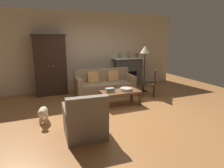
{
  "coord_description": "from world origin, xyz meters",
  "views": [
    {
      "loc": [
        -1.98,
        -4.53,
        1.89
      ],
      "look_at": [
        0.18,
        0.65,
        0.55
      ],
      "focal_mm": 31.24,
      "sensor_mm": 36.0,
      "label": 1
    }
  ],
  "objects_px": {
    "coffee_table": "(120,93)",
    "floor_lamp": "(145,52)",
    "fireplace": "(128,72)",
    "fruit_bowl": "(126,89)",
    "mantel_vase_jade": "(120,56)",
    "armchair_near_left": "(85,121)",
    "dog": "(43,113)",
    "mantel_vase_terracotta": "(128,55)",
    "couch": "(104,86)",
    "side_chair_wooden": "(151,81)",
    "armoire": "(50,65)",
    "book_stack": "(110,90)",
    "mantel_vase_slate": "(137,55)"
  },
  "relations": [
    {
      "from": "book_stack",
      "to": "mantel_vase_terracotta",
      "type": "relative_size",
      "value": 1.18
    },
    {
      "from": "fireplace",
      "to": "mantel_vase_slate",
      "type": "relative_size",
      "value": 7.54
    },
    {
      "from": "couch",
      "to": "fruit_bowl",
      "type": "height_order",
      "value": "couch"
    },
    {
      "from": "coffee_table",
      "to": "dog",
      "type": "distance_m",
      "value": 2.16
    },
    {
      "from": "mantel_vase_jade",
      "to": "armchair_near_left",
      "type": "height_order",
      "value": "mantel_vase_jade"
    },
    {
      "from": "book_stack",
      "to": "floor_lamp",
      "type": "height_order",
      "value": "floor_lamp"
    },
    {
      "from": "coffee_table",
      "to": "mantel_vase_slate",
      "type": "bearing_deg",
      "value": 50.21
    },
    {
      "from": "fruit_bowl",
      "to": "mantel_vase_jade",
      "type": "xyz_separation_m",
      "value": [
        0.72,
        2.02,
        0.76
      ]
    },
    {
      "from": "coffee_table",
      "to": "side_chair_wooden",
      "type": "bearing_deg",
      "value": 16.04
    },
    {
      "from": "mantel_vase_terracotta",
      "to": "armchair_near_left",
      "type": "distance_m",
      "value": 4.4
    },
    {
      "from": "mantel_vase_slate",
      "to": "armchair_near_left",
      "type": "height_order",
      "value": "mantel_vase_slate"
    },
    {
      "from": "couch",
      "to": "mantel_vase_terracotta",
      "type": "height_order",
      "value": "mantel_vase_terracotta"
    },
    {
      "from": "fireplace",
      "to": "book_stack",
      "type": "xyz_separation_m",
      "value": [
        -1.59,
        -1.99,
        -0.1
      ]
    },
    {
      "from": "mantel_vase_terracotta",
      "to": "floor_lamp",
      "type": "distance_m",
      "value": 1.01
    },
    {
      "from": "book_stack",
      "to": "mantel_vase_jade",
      "type": "relative_size",
      "value": 1.41
    },
    {
      "from": "fruit_bowl",
      "to": "side_chair_wooden",
      "type": "relative_size",
      "value": 0.37
    },
    {
      "from": "mantel_vase_terracotta",
      "to": "dog",
      "type": "bearing_deg",
      "value": -144.48
    },
    {
      "from": "couch",
      "to": "book_stack",
      "type": "xyz_separation_m",
      "value": [
        -0.25,
        -1.09,
        0.16
      ]
    },
    {
      "from": "mantel_vase_jade",
      "to": "mantel_vase_slate",
      "type": "height_order",
      "value": "mantel_vase_jade"
    },
    {
      "from": "couch",
      "to": "side_chair_wooden",
      "type": "bearing_deg",
      "value": -28.82
    },
    {
      "from": "coffee_table",
      "to": "mantel_vase_terracotta",
      "type": "xyz_separation_m",
      "value": [
        1.27,
        1.98,
        0.87
      ]
    },
    {
      "from": "armchair_near_left",
      "to": "dog",
      "type": "xyz_separation_m",
      "value": [
        -0.72,
        0.96,
        -0.07
      ]
    },
    {
      "from": "side_chair_wooden",
      "to": "dog",
      "type": "height_order",
      "value": "side_chair_wooden"
    },
    {
      "from": "armoire",
      "to": "couch",
      "type": "xyz_separation_m",
      "value": [
        1.62,
        -0.82,
        -0.68
      ]
    },
    {
      "from": "couch",
      "to": "book_stack",
      "type": "relative_size",
      "value": 7.34
    },
    {
      "from": "armoire",
      "to": "dog",
      "type": "bearing_deg",
      "value": -100.43
    },
    {
      "from": "couch",
      "to": "floor_lamp",
      "type": "xyz_separation_m",
      "value": [
        1.46,
        -0.11,
        1.08
      ]
    },
    {
      "from": "armoire",
      "to": "book_stack",
      "type": "xyz_separation_m",
      "value": [
        1.36,
        -1.91,
        -0.53
      ]
    },
    {
      "from": "book_stack",
      "to": "mantel_vase_jade",
      "type": "bearing_deg",
      "value": 58.51
    },
    {
      "from": "armchair_near_left",
      "to": "floor_lamp",
      "type": "relative_size",
      "value": 0.54
    },
    {
      "from": "coffee_table",
      "to": "floor_lamp",
      "type": "distance_m",
      "value": 2.01
    },
    {
      "from": "mantel_vase_terracotta",
      "to": "dog",
      "type": "distance_m",
      "value": 4.27
    },
    {
      "from": "fruit_bowl",
      "to": "mantel_vase_terracotta",
      "type": "bearing_deg",
      "value": 61.34
    },
    {
      "from": "coffee_table",
      "to": "mantel_vase_jade",
      "type": "distance_m",
      "value": 2.34
    },
    {
      "from": "couch",
      "to": "coffee_table",
      "type": "bearing_deg",
      "value": -86.95
    },
    {
      "from": "book_stack",
      "to": "couch",
      "type": "bearing_deg",
      "value": 76.92
    },
    {
      "from": "fireplace",
      "to": "fruit_bowl",
      "type": "distance_m",
      "value": 2.32
    },
    {
      "from": "coffee_table",
      "to": "mantel_vase_jade",
      "type": "relative_size",
      "value": 5.78
    },
    {
      "from": "coffee_table",
      "to": "floor_lamp",
      "type": "bearing_deg",
      "value": 35.31
    },
    {
      "from": "mantel_vase_jade",
      "to": "mantel_vase_terracotta",
      "type": "distance_m",
      "value": 0.38
    },
    {
      "from": "dog",
      "to": "book_stack",
      "type": "bearing_deg",
      "value": 13.97
    },
    {
      "from": "armoire",
      "to": "fruit_bowl",
      "type": "distance_m",
      "value": 2.75
    },
    {
      "from": "fruit_bowl",
      "to": "mantel_vase_slate",
      "type": "height_order",
      "value": "mantel_vase_slate"
    },
    {
      "from": "fireplace",
      "to": "armoire",
      "type": "distance_m",
      "value": 2.98
    },
    {
      "from": "fireplace",
      "to": "armchair_near_left",
      "type": "distance_m",
      "value": 4.32
    },
    {
      "from": "couch",
      "to": "side_chair_wooden",
      "type": "relative_size",
      "value": 2.18
    },
    {
      "from": "armoire",
      "to": "floor_lamp",
      "type": "distance_m",
      "value": 3.24
    },
    {
      "from": "coffee_table",
      "to": "fruit_bowl",
      "type": "relative_size",
      "value": 3.3
    },
    {
      "from": "mantel_vase_jade",
      "to": "mantel_vase_slate",
      "type": "xyz_separation_m",
      "value": [
        0.76,
        0.0,
        -0.01
      ]
    },
    {
      "from": "side_chair_wooden",
      "to": "mantel_vase_jade",
      "type": "bearing_deg",
      "value": 103.65
    }
  ]
}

